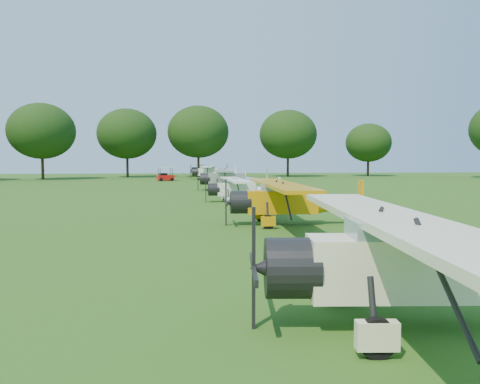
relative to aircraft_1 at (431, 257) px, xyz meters
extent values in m
plane|color=#2C5314|center=(-0.75, 20.24, -1.35)|extent=(160.00, 160.00, 0.00)
cylinder|color=black|center=(29.58, 78.29, 0.50)|extent=(0.44, 0.44, 3.70)
ellipsoid|color=black|center=(29.58, 78.29, 5.02)|extent=(8.63, 8.63, 7.34)
cylinder|color=black|center=(13.53, 76.45, 0.90)|extent=(0.44, 0.44, 4.51)
ellipsoid|color=black|center=(13.53, 76.45, 6.42)|extent=(10.52, 10.52, 8.94)
cylinder|color=black|center=(-2.87, 76.97, 1.02)|extent=(0.44, 0.44, 4.74)
ellipsoid|color=black|center=(-2.87, 76.97, 6.81)|extent=(11.05, 11.05, 9.39)
cylinder|color=black|center=(-15.50, 76.77, 0.89)|extent=(0.44, 0.44, 4.49)
ellipsoid|color=black|center=(-15.50, 76.77, 6.38)|extent=(10.47, 10.47, 8.90)
cylinder|color=black|center=(-27.64, 68.74, 0.87)|extent=(0.44, 0.44, 4.44)
ellipsoid|color=black|center=(-27.64, 68.74, 6.30)|extent=(10.36, 10.36, 8.80)
cube|color=#F3EDC8|center=(-0.55, 0.05, -0.19)|extent=(3.60, 1.37, 1.16)
cube|color=#8CA5B2|center=(-0.66, 0.06, 0.41)|extent=(1.85, 1.17, 0.61)
cylinder|color=black|center=(-2.63, 0.25, -0.19)|extent=(1.09, 1.23, 1.14)
cube|color=black|center=(-3.34, 0.32, -0.19)|extent=(0.08, 0.14, 2.31)
cube|color=#F3EDC8|center=(-0.66, 0.06, 0.69)|extent=(2.69, 11.76, 0.15)
cylinder|color=black|center=(-1.55, -1.23, -1.02)|extent=(0.67, 0.24, 0.66)
cylinder|color=black|center=(-1.29, 1.50, -1.02)|extent=(0.67, 0.24, 0.66)
cube|color=orange|center=(-0.06, 14.07, -0.23)|extent=(3.44, 1.09, 1.12)
cone|color=orange|center=(2.82, 14.01, -0.39)|extent=(3.01, 1.03, 0.96)
cube|color=#8CA5B2|center=(-0.16, 14.08, 0.36)|extent=(1.73, 1.02, 0.59)
cylinder|color=black|center=(-2.09, 14.12, -0.23)|extent=(0.98, 1.13, 1.11)
cube|color=black|center=(-2.78, 14.13, -0.23)|extent=(0.07, 0.13, 2.24)
cube|color=orange|center=(-0.16, 14.08, 0.63)|extent=(1.79, 11.35, 0.15)
cube|color=orange|center=(3.89, 13.99, 0.14)|extent=(0.12, 0.59, 1.39)
cube|color=orange|center=(3.79, 13.99, -0.34)|extent=(0.97, 3.01, 0.10)
cylinder|color=black|center=(-0.94, 12.76, -1.03)|extent=(0.64, 0.18, 0.64)
cylinder|color=black|center=(-0.88, 15.43, -1.03)|extent=(0.64, 0.18, 0.64)
cylinder|color=black|center=(4.00, 13.99, -1.22)|extent=(0.26, 0.09, 0.26)
cube|color=white|center=(-1.03, 26.70, -0.41)|extent=(2.90, 0.96, 0.94)
cone|color=white|center=(1.40, 26.79, -0.54)|extent=(2.54, 0.90, 0.81)
cube|color=#8CA5B2|center=(-1.12, 26.69, 0.09)|extent=(1.47, 0.88, 0.49)
cylinder|color=black|center=(-2.73, 26.63, -0.41)|extent=(0.84, 0.96, 0.93)
cube|color=black|center=(-3.31, 26.61, -0.41)|extent=(0.06, 0.11, 1.88)
cube|color=white|center=(-1.12, 26.69, 0.31)|extent=(1.67, 9.55, 0.13)
cube|color=white|center=(2.29, 26.83, -0.09)|extent=(0.11, 0.50, 1.17)
cube|color=white|center=(2.20, 26.82, -0.50)|extent=(0.86, 2.54, 0.08)
cylinder|color=black|center=(-1.70, 25.55, -1.08)|extent=(0.54, 0.16, 0.54)
cylinder|color=black|center=(-1.79, 27.79, -1.08)|extent=(0.54, 0.16, 0.54)
cylinder|color=black|center=(2.38, 26.83, -1.24)|extent=(0.22, 0.08, 0.22)
cube|color=silver|center=(-0.77, 39.56, -0.16)|extent=(3.71, 1.36, 1.19)
cone|color=silver|center=(2.29, 39.32, -0.33)|extent=(3.25, 1.27, 1.02)
cube|color=#8CA5B2|center=(-0.88, 39.57, 0.47)|extent=(1.89, 1.18, 0.62)
cylinder|color=black|center=(-2.92, 39.73, -0.16)|extent=(1.11, 1.26, 1.18)
cube|color=black|center=(-3.65, 39.79, -0.16)|extent=(0.08, 0.14, 2.38)
cube|color=silver|center=(-0.88, 39.57, 0.75)|extent=(2.59, 12.12, 0.16)
cube|color=silver|center=(3.42, 39.23, 0.24)|extent=(0.16, 0.63, 1.48)
cube|color=silver|center=(3.30, 39.24, -0.27)|extent=(1.21, 3.24, 0.10)
cylinder|color=black|center=(-1.79, 38.22, -1.01)|extent=(0.69, 0.23, 0.68)
cylinder|color=black|center=(-1.56, 41.05, -1.01)|extent=(0.69, 0.23, 0.68)
cylinder|color=black|center=(3.53, 39.22, -1.21)|extent=(0.28, 0.11, 0.27)
cube|color=white|center=(-0.44, 52.15, -0.45)|extent=(2.81, 1.16, 0.90)
cone|color=white|center=(1.84, 51.85, -0.58)|extent=(2.47, 1.07, 0.77)
cube|color=#8CA5B2|center=(-0.53, 52.16, 0.01)|extent=(1.45, 0.96, 0.47)
cylinder|color=black|center=(-2.05, 52.36, -0.45)|extent=(0.88, 0.98, 0.89)
cube|color=black|center=(-2.60, 52.44, -0.45)|extent=(0.06, 0.11, 1.79)
cube|color=white|center=(-0.53, 52.16, 0.23)|extent=(2.41, 9.12, 0.12)
cube|color=white|center=(2.69, 51.74, -0.16)|extent=(0.15, 0.48, 1.11)
cube|color=white|center=(2.60, 51.75, -0.54)|extent=(1.03, 2.46, 0.08)
cylinder|color=black|center=(-1.26, 51.19, -1.09)|extent=(0.52, 0.20, 0.51)
cylinder|color=black|center=(-0.98, 53.30, -1.09)|extent=(0.52, 0.20, 0.51)
cylinder|color=black|center=(2.77, 51.73, -1.25)|extent=(0.21, 0.09, 0.20)
cube|color=white|center=(-1.42, 65.62, -0.16)|extent=(3.71, 1.44, 1.19)
cone|color=white|center=(1.62, 65.31, -0.33)|extent=(3.25, 1.34, 1.02)
cube|color=#8CA5B2|center=(-1.53, 65.63, 0.46)|extent=(1.90, 1.22, 0.62)
cylinder|color=black|center=(-3.55, 65.84, -0.16)|extent=(1.13, 1.27, 1.17)
cube|color=black|center=(-4.28, 65.91, -0.16)|extent=(0.08, 0.14, 2.37)
cube|color=white|center=(-1.53, 65.63, 0.74)|extent=(2.86, 12.08, 0.16)
cube|color=white|center=(2.74, 65.19, 0.23)|extent=(0.18, 0.63, 1.47)
cube|color=white|center=(2.63, 65.20, -0.28)|extent=(1.28, 3.24, 0.10)
cylinder|color=black|center=(-2.46, 64.31, -1.01)|extent=(0.69, 0.25, 0.68)
cylinder|color=black|center=(-2.17, 67.12, -1.01)|extent=(0.69, 0.25, 0.68)
cylinder|color=black|center=(2.85, 65.18, -1.21)|extent=(0.28, 0.12, 0.27)
cube|color=silver|center=(-1.48, 79.44, -0.19)|extent=(3.66, 1.59, 1.16)
cone|color=silver|center=(1.47, 79.90, -0.35)|extent=(3.22, 1.47, 1.00)
cube|color=#8CA5B2|center=(-1.59, 79.42, 0.42)|extent=(1.91, 1.28, 0.61)
cylinder|color=black|center=(-3.56, 79.11, -0.19)|extent=(1.16, 1.29, 1.15)
cube|color=black|center=(-4.27, 79.00, -0.19)|extent=(0.09, 0.14, 2.32)
cube|color=silver|center=(-1.59, 79.42, 0.70)|extent=(3.41, 11.84, 0.15)
cube|color=silver|center=(2.57, 80.08, 0.20)|extent=(0.20, 0.62, 1.44)
cube|color=silver|center=(2.46, 80.06, -0.30)|extent=(1.41, 3.21, 0.10)
cylinder|color=black|center=(-2.14, 77.93, -1.02)|extent=(0.68, 0.28, 0.66)
cylinder|color=black|center=(-2.57, 80.67, -1.02)|extent=(0.68, 0.28, 0.66)
cylinder|color=black|center=(2.68, 80.09, -1.22)|extent=(0.28, 0.13, 0.27)
cube|color=red|center=(-8.07, 61.95, -0.86)|extent=(2.66, 1.95, 0.76)
cube|color=black|center=(-8.38, 61.85, -0.43)|extent=(1.28, 1.43, 0.49)
cube|color=white|center=(-8.07, 61.95, 0.62)|extent=(2.59, 2.02, 0.09)
cylinder|color=black|center=(-8.64, 61.07, -1.11)|extent=(0.50, 0.29, 0.48)
cylinder|color=black|center=(-9.05, 62.34, -1.11)|extent=(0.50, 0.29, 0.48)
cylinder|color=black|center=(-7.10, 61.55, -1.11)|extent=(0.50, 0.29, 0.48)
cylinder|color=black|center=(-7.50, 62.83, -1.11)|extent=(0.50, 0.29, 0.48)
camera|label=1|loc=(-4.53, -8.27, 1.85)|focal=35.00mm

